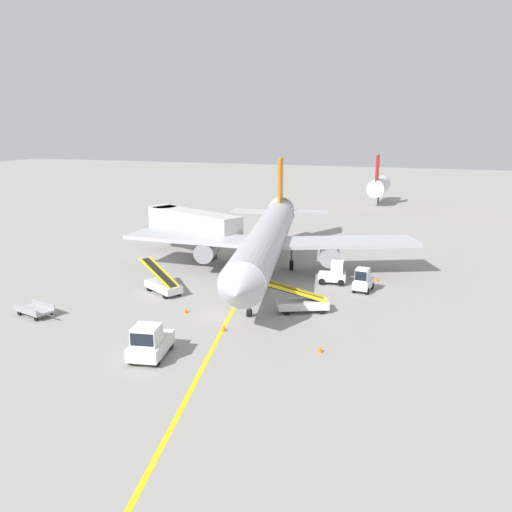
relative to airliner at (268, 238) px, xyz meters
name	(u,v)px	position (x,y,z in m)	size (l,w,h in m)	color
ground_plane	(231,317)	(1.35, -12.41, -3.42)	(300.00, 300.00, 0.00)	gray
taxi_line_yellow	(240,296)	(0.12, -7.41, -3.41)	(0.30, 80.00, 0.01)	yellow
airliner	(268,238)	(0.00, 0.00, 0.00)	(27.98, 35.08, 10.10)	#B2B5BA
jet_bridge	(187,222)	(-10.63, 4.32, 0.12)	(12.80, 7.60, 4.85)	beige
pushback_tug	(150,342)	(-0.59, -20.59, -2.42)	(2.54, 3.89, 2.20)	silver
baggage_tug_near_wing	(334,274)	(6.70, -1.40, -2.49)	(2.54, 1.59, 2.10)	silver
baggage_tug_by_cargo_door	(363,281)	(9.47, -2.76, -2.49)	(1.54, 2.52, 2.10)	silver
belt_loader_forward_hold	(163,284)	(-6.30, -8.88, -2.64)	(4.95, 3.59, 2.59)	silver
belt_loader_aft_hold	(301,302)	(5.89, -9.49, -2.64)	(5.07, 3.22, 2.59)	silver
baggage_cart_loaded	(35,310)	(-12.44, -17.05, -2.95)	(3.84, 2.23, 0.94)	#A5A5A8
ground_crew_marshaller	(238,283)	(-0.28, -6.92, -2.51)	(0.36, 0.24, 1.70)	#26262D
safety_cone_nose_left	(320,349)	(8.95, -16.32, -3.20)	(0.36, 0.36, 0.44)	orange
safety_cone_nose_right	(186,310)	(-2.23, -12.67, -3.20)	(0.36, 0.36, 0.44)	orange
safety_cone_wingtip_left	(224,328)	(1.91, -15.06, -3.20)	(0.36, 0.36, 0.44)	orange
safety_cone_wingtip_right	(377,279)	(10.19, 0.78, -3.20)	(0.36, 0.36, 0.44)	orange
distant_aircraft_far_left	(379,186)	(3.87, 50.98, -0.20)	(3.00, 10.10, 8.80)	silver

